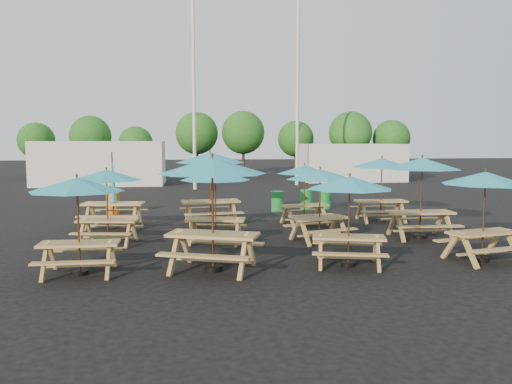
{
  "coord_description": "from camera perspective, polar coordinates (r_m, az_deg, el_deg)",
  "views": [
    {
      "loc": [
        -2.15,
        -15.28,
        2.86
      ],
      "look_at": [
        0.0,
        1.5,
        1.1
      ],
      "focal_mm": 35.0,
      "sensor_mm": 36.0,
      "label": 1
    }
  ],
  "objects": [
    {
      "name": "tree_4",
      "position": [
        39.75,
        -1.47,
        6.79
      ],
      "size": [
        3.41,
        3.41,
        5.17
      ],
      "color": "#382314",
      "rests_on": "ground"
    },
    {
      "name": "tree_5",
      "position": [
        40.82,
        4.56,
        6.07
      ],
      "size": [
        2.94,
        2.94,
        4.45
      ],
      "color": "#382314",
      "rests_on": "ground"
    },
    {
      "name": "tree_7",
      "position": [
        41.33,
        15.22,
        5.91
      ],
      "size": [
        2.95,
        2.95,
        4.48
      ],
      "color": "#382314",
      "rests_on": "ground"
    },
    {
      "name": "picnic_unit_8",
      "position": [
        16.92,
        5.57,
        2.22
      ],
      "size": [
        2.27,
        2.27,
        2.04
      ],
      "rotation": [
        0.0,
        0.0,
        0.21
      ],
      "color": "tan",
      "rests_on": "ground"
    },
    {
      "name": "waste_bin_0",
      "position": [
        20.15,
        -16.04,
        -1.28
      ],
      "size": [
        0.51,
        0.51,
        0.82
      ],
      "primitive_type": "cylinder",
      "color": "#D5620C",
      "rests_on": "ground"
    },
    {
      "name": "waste_bin_2",
      "position": [
        20.77,
        5.77,
        -0.87
      ],
      "size": [
        0.51,
        0.51,
        0.82
      ],
      "primitive_type": "cylinder",
      "color": "#188631",
      "rests_on": "ground"
    },
    {
      "name": "tree_2",
      "position": [
        39.16,
        -13.58,
        5.43
      ],
      "size": [
        2.59,
        2.59,
        3.93
      ],
      "color": "#382314",
      "rests_on": "ground"
    },
    {
      "name": "ground",
      "position": [
        15.69,
        0.7,
        -4.56
      ],
      "size": [
        120.0,
        120.0,
        0.0
      ],
      "primitive_type": "plane",
      "color": "black",
      "rests_on": "ground"
    },
    {
      "name": "picnic_unit_7",
      "position": [
        14.1,
        7.34,
        1.59
      ],
      "size": [
        2.43,
        2.43,
        2.07
      ],
      "rotation": [
        0.0,
        0.0,
        0.3
      ],
      "color": "tan",
      "rests_on": "ground"
    },
    {
      "name": "picnic_unit_2",
      "position": [
        16.9,
        -16.02,
        -0.55
      ],
      "size": [
        2.11,
        1.9,
        2.48
      ],
      "rotation": [
        0.0,
        0.0,
        -0.11
      ],
      "color": "tan",
      "rests_on": "ground"
    },
    {
      "name": "picnic_unit_5",
      "position": [
        16.84,
        -5.25,
        3.49
      ],
      "size": [
        2.59,
        2.59,
        2.47
      ],
      "rotation": [
        0.0,
        0.0,
        0.12
      ],
      "color": "tan",
      "rests_on": "ground"
    },
    {
      "name": "event_tent_1",
      "position": [
        36.08,
        10.72,
        3.35
      ],
      "size": [
        7.0,
        4.0,
        2.6
      ],
      "primitive_type": "cube",
      "color": "silver",
      "rests_on": "ground"
    },
    {
      "name": "picnic_unit_4",
      "position": [
        13.8,
        -4.68,
        1.52
      ],
      "size": [
        2.3,
        2.3,
        2.07
      ],
      "rotation": [
        0.0,
        0.0,
        -0.21
      ],
      "color": "tan",
      "rests_on": "ground"
    },
    {
      "name": "picnic_unit_6",
      "position": [
        11.39,
        10.65,
        0.52
      ],
      "size": [
        2.37,
        2.37,
        2.07
      ],
      "rotation": [
        0.0,
        0.0,
        -0.25
      ],
      "color": "tan",
      "rests_on": "ground"
    },
    {
      "name": "picnic_unit_9",
      "position": [
        12.81,
        24.73,
        0.95
      ],
      "size": [
        2.39,
        2.39,
        2.15
      ],
      "rotation": [
        0.0,
        0.0,
        0.21
      ],
      "color": "tan",
      "rests_on": "ground"
    },
    {
      "name": "event_tent_0",
      "position": [
        33.82,
        -17.29,
        3.19
      ],
      "size": [
        8.0,
        4.0,
        2.8
      ],
      "primitive_type": "cube",
      "color": "silver",
      "rests_on": "ground"
    },
    {
      "name": "mast_1",
      "position": [
        32.13,
        4.77,
        11.52
      ],
      "size": [
        0.2,
        0.2,
        12.0
      ],
      "primitive_type": "cylinder",
      "color": "silver",
      "rests_on": "ground"
    },
    {
      "name": "tree_6",
      "position": [
        40.13,
        10.74,
        6.64
      ],
      "size": [
        3.38,
        3.38,
        5.13
      ],
      "color": "#382314",
      "rests_on": "ground"
    },
    {
      "name": "waste_bin_1",
      "position": [
        20.1,
        2.47,
        -1.07
      ],
      "size": [
        0.51,
        0.51,
        0.82
      ],
      "primitive_type": "cylinder",
      "color": "#188631",
      "rests_on": "ground"
    },
    {
      "name": "picnic_unit_11",
      "position": [
        18.03,
        14.19,
        2.89
      ],
      "size": [
        2.19,
        2.19,
        2.25
      ],
      "rotation": [
        0.0,
        0.0,
        -0.04
      ],
      "color": "tan",
      "rests_on": "ground"
    },
    {
      "name": "picnic_unit_0",
      "position": [
        11.11,
        -19.76,
        0.26
      ],
      "size": [
        1.98,
        1.98,
        2.1
      ],
      "rotation": [
        0.0,
        0.0,
        0.0
      ],
      "color": "tan",
      "rests_on": "ground"
    },
    {
      "name": "mast_0",
      "position": [
        29.44,
        -7.13,
        12.01
      ],
      "size": [
        0.2,
        0.2,
        12.0
      ],
      "primitive_type": "cylinder",
      "color": "silver",
      "rests_on": "ground"
    },
    {
      "name": "waste_bin_3",
      "position": [
        21.09,
        7.89,
        -0.8
      ],
      "size": [
        0.51,
        0.51,
        0.82
      ],
      "primitive_type": "cylinder",
      "color": "#188631",
      "rests_on": "ground"
    },
    {
      "name": "tree_0",
      "position": [
        42.24,
        -23.81,
        5.39
      ],
      "size": [
        2.8,
        2.8,
        4.24
      ],
      "color": "#382314",
      "rests_on": "ground"
    },
    {
      "name": "picnic_unit_10",
      "position": [
        15.21,
        18.44,
        2.64
      ],
      "size": [
        2.3,
        2.3,
        2.38
      ],
      "rotation": [
        0.0,
        0.0,
        -0.03
      ],
      "color": "tan",
      "rests_on": "ground"
    },
    {
      "name": "picnic_unit_1",
      "position": [
        14.17,
        -16.71,
        1.43
      ],
      "size": [
        2.23,
        2.23,
        2.08
      ],
      "rotation": [
        0.0,
        0.0,
        -0.16
      ],
      "color": "tan",
      "rests_on": "ground"
    },
    {
      "name": "picnic_unit_3",
      "position": [
        10.78,
        -5.01,
        2.31
      ],
      "size": [
        3.01,
        3.01,
        2.51
      ],
      "rotation": [
        0.0,
        0.0,
        -0.34
      ],
      "color": "tan",
      "rests_on": "ground"
    },
    {
      "name": "tree_1",
      "position": [
        39.91,
        -18.38,
        6.05
      ],
      "size": [
        3.11,
        3.11,
        4.72
      ],
      "color": "#382314",
      "rests_on": "ground"
    },
    {
      "name": "tree_3",
      "position": [
        40.0,
        -6.78,
        6.68
      ],
      "size": [
        3.36,
        3.36,
        5.09
      ],
      "color": "#382314",
      "rests_on": "ground"
    }
  ]
}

